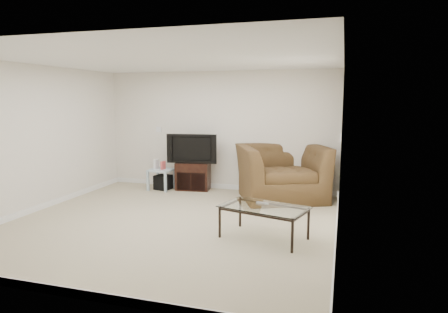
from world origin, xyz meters
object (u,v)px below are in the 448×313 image
(side_table, at_px, (162,179))
(recliner, at_px, (282,163))
(tv_stand, at_px, (193,176))
(subwoofer, at_px, (163,182))
(television, at_px, (193,148))
(coffee_table, at_px, (264,223))

(side_table, relative_size, recliner, 0.29)
(tv_stand, relative_size, side_table, 1.52)
(tv_stand, xyz_separation_m, subwoofer, (-0.61, -0.21, -0.14))
(subwoofer, xyz_separation_m, recliner, (2.54, -0.06, 0.54))
(side_table, relative_size, subwoofer, 1.52)
(recliner, bearing_deg, tv_stand, 147.19)
(tv_stand, distance_m, television, 0.60)
(side_table, bearing_deg, subwoofer, 30.06)
(subwoofer, height_order, recliner, recliner)
(tv_stand, relative_size, subwoofer, 2.31)
(side_table, bearing_deg, coffee_table, -41.39)
(subwoofer, distance_m, recliner, 2.60)
(subwoofer, bearing_deg, coffee_table, -41.90)
(side_table, distance_m, recliner, 2.61)
(television, height_order, coffee_table, television)
(tv_stand, xyz_separation_m, coffee_table, (2.03, -2.59, -0.07))
(recliner, relative_size, coffee_table, 1.38)
(tv_stand, height_order, side_table, tv_stand)
(recliner, xyz_separation_m, coffee_table, (0.11, -2.31, -0.47))
(recliner, bearing_deg, television, 148.02)
(side_table, bearing_deg, recliner, -1.04)
(recliner, bearing_deg, side_table, 154.32)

